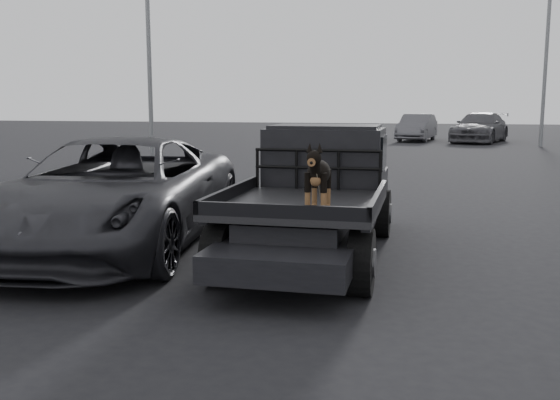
% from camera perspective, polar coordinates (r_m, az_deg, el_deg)
% --- Properties ---
extents(ground, '(120.00, 120.00, 0.00)m').
position_cam_1_polar(ground, '(6.96, 0.26, -8.97)').
color(ground, black).
rests_on(ground, ground).
extents(flatbed_ute, '(2.00, 5.40, 0.92)m').
position_cam_1_polar(flatbed_ute, '(8.75, 3.17, -2.16)').
color(flatbed_ute, black).
rests_on(flatbed_ute, ground).
extents(ute_cab, '(1.72, 1.30, 0.88)m').
position_cam_1_polar(ute_cab, '(9.55, 4.21, 4.22)').
color(ute_cab, black).
rests_on(ute_cab, flatbed_ute).
extents(headache_rack, '(1.80, 0.08, 0.55)m').
position_cam_1_polar(headache_rack, '(8.83, 3.44, 2.77)').
color(headache_rack, black).
rests_on(headache_rack, flatbed_ute).
extents(dog, '(0.32, 0.60, 0.74)m').
position_cam_1_polar(dog, '(7.08, 3.54, 2.02)').
color(dog, black).
rests_on(dog, flatbed_ute).
extents(parked_suv, '(3.34, 6.11, 1.62)m').
position_cam_1_polar(parked_suv, '(9.54, -14.82, 0.62)').
color(parked_suv, '#2B2B30').
rests_on(parked_suv, ground).
extents(distant_car_a, '(2.32, 4.75, 1.50)m').
position_cam_1_polar(distant_car_a, '(36.15, 12.40, 6.49)').
color(distant_car_a, '#535358').
rests_on(distant_car_a, ground).
extents(distant_car_b, '(3.80, 5.94, 1.60)m').
position_cam_1_polar(distant_car_b, '(35.75, 17.81, 6.34)').
color(distant_car_b, '#47474C').
rests_on(distant_car_b, ground).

